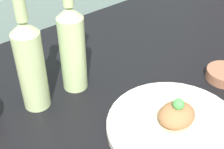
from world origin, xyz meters
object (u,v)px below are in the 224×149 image
cider_bottle_left (30,63)px  cider_bottle_right (72,46)px  plated_food (176,117)px  plate (175,126)px

cider_bottle_left → cider_bottle_right: 10.53cm
plated_food → cider_bottle_right: bearing=106.2°
plate → cider_bottle_left: cider_bottle_left is taller
cider_bottle_left → cider_bottle_right: (10.53, 0.00, 0.00)cm
plate → cider_bottle_right: (-7.47, 25.68, 10.46)cm
plated_food → plate: bearing=-153.4°
plate → cider_bottle_left: bearing=125.0°
cider_bottle_left → plate: bearing=-55.0°
plated_food → cider_bottle_left: cider_bottle_left is taller
plated_food → cider_bottle_right: cider_bottle_right is taller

